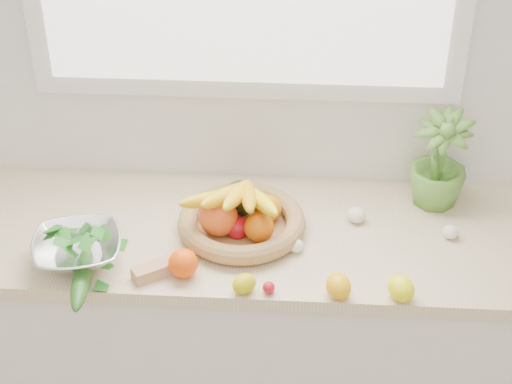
# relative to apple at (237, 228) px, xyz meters

# --- Properties ---
(back_wall) EXTENTS (4.50, 0.02, 2.70)m
(back_wall) POSITION_rel_apple_xyz_m (0.00, 0.34, 0.41)
(back_wall) COLOR white
(back_wall) RESTS_ON ground
(counter_cabinet) EXTENTS (2.20, 0.58, 0.86)m
(counter_cabinet) POSITION_rel_apple_xyz_m (0.00, 0.04, -0.51)
(counter_cabinet) COLOR silver
(counter_cabinet) RESTS_ON ground
(countertop) EXTENTS (2.24, 0.62, 0.04)m
(countertop) POSITION_rel_apple_xyz_m (0.00, 0.04, -0.06)
(countertop) COLOR beige
(countertop) RESTS_ON counter_cabinet
(orange_loose) EXTENTS (0.09, 0.09, 0.08)m
(orange_loose) POSITION_rel_apple_xyz_m (-0.13, -0.18, 0.01)
(orange_loose) COLOR #FF4F08
(orange_loose) RESTS_ON countertop
(lemon_a) EXTENTS (0.09, 0.10, 0.07)m
(lemon_a) POSITION_rel_apple_xyz_m (0.29, -0.24, -0.00)
(lemon_a) COLOR #FFB60D
(lemon_a) RESTS_ON countertop
(lemon_b) EXTENTS (0.09, 0.09, 0.06)m
(lemon_b) POSITION_rel_apple_xyz_m (0.04, -0.24, -0.01)
(lemon_b) COLOR #D6C30B
(lemon_b) RESTS_ON countertop
(lemon_c) EXTENTS (0.10, 0.10, 0.07)m
(lemon_c) POSITION_rel_apple_xyz_m (0.45, -0.24, -0.00)
(lemon_c) COLOR #FFF60D
(lemon_c) RESTS_ON countertop
(apple) EXTENTS (0.09, 0.09, 0.07)m
(apple) POSITION_rel_apple_xyz_m (0.00, 0.00, 0.00)
(apple) COLOR red
(apple) RESTS_ON countertop
(ginger) EXTENTS (0.12, 0.10, 0.04)m
(ginger) POSITION_rel_apple_xyz_m (-0.22, -0.19, -0.02)
(ginger) COLOR tan
(ginger) RESTS_ON countertop
(garlic_a) EXTENTS (0.06, 0.06, 0.04)m
(garlic_a) POSITION_rel_apple_xyz_m (0.63, 0.04, -0.02)
(garlic_a) COLOR white
(garlic_a) RESTS_ON countertop
(garlic_b) EXTENTS (0.07, 0.07, 0.05)m
(garlic_b) POSITION_rel_apple_xyz_m (0.35, 0.10, -0.01)
(garlic_b) COLOR white
(garlic_b) RESTS_ON countertop
(garlic_c) EXTENTS (0.05, 0.05, 0.04)m
(garlic_c) POSITION_rel_apple_xyz_m (0.17, -0.05, -0.02)
(garlic_c) COLOR white
(garlic_c) RESTS_ON countertop
(cucumber) EXTENTS (0.08, 0.28, 0.05)m
(cucumber) POSITION_rel_apple_xyz_m (-0.40, -0.24, -0.01)
(cucumber) COLOR #194F17
(cucumber) RESTS_ON countertop
(radish) EXTENTS (0.04, 0.04, 0.03)m
(radish) POSITION_rel_apple_xyz_m (0.10, -0.24, -0.02)
(radish) COLOR red
(radish) RESTS_ON countertop
(potted_herb) EXTENTS (0.23, 0.23, 0.32)m
(potted_herb) POSITION_rel_apple_xyz_m (0.60, 0.23, 0.11)
(potted_herb) COLOR #5A9134
(potted_herb) RESTS_ON countertop
(fruit_basket) EXTENTS (0.45, 0.45, 0.19)m
(fruit_basket) POSITION_rel_apple_xyz_m (0.01, 0.03, 0.02)
(fruit_basket) COLOR #B47E50
(fruit_basket) RESTS_ON countertop
(colander_with_spinach) EXTENTS (0.30, 0.30, 0.13)m
(colander_with_spinach) POSITION_rel_apple_xyz_m (-0.44, -0.15, 0.03)
(colander_with_spinach) COLOR silver
(colander_with_spinach) RESTS_ON countertop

